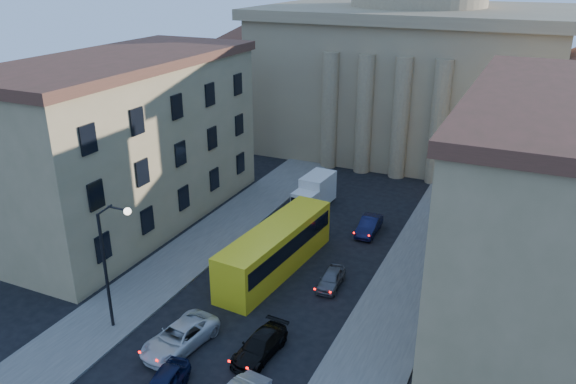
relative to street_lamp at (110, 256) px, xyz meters
The scene contains 13 objects.
sidewalk_left 11.38m from the street_lamp, 98.71° to the left, with size 5.00×60.00×0.15m, color #54514D.
sidewalk_right 19.14m from the street_lamp, 32.88° to the left, with size 5.00×60.00×0.15m, color #54514D.
church 48.43m from the street_lamp, 81.65° to the left, with size 68.02×28.76×36.60m.
building_left 17.36m from the street_lamp, 125.62° to the left, with size 11.60×26.60×14.70m.
building_right 27.84m from the street_lamp, 30.29° to the left, with size 11.60×26.60×14.70m.
street_lamp is the anchor object (origin of this frame).
car_left_near 8.52m from the street_lamp, 30.70° to the right, with size 1.63×4.04×1.38m, color black.
car_left_mid 6.46m from the street_lamp, ahead, with size 2.46×5.32×1.48m, color silver.
car_right_mid 10.54m from the street_lamp, ahead, with size 1.84×4.53×1.32m, color black.
car_right_far 15.56m from the street_lamp, 45.13° to the left, with size 1.44×3.59×1.22m, color #545459.
car_right_distant 23.03m from the street_lamp, 62.58° to the left, with size 1.48×4.24×1.40m, color #0E1233.
city_bus 12.89m from the street_lamp, 62.12° to the left, with size 3.96×12.84×3.56m.
box_truck 23.85m from the street_lamp, 80.32° to the left, with size 2.52×5.69×3.06m.
Camera 1 is at (15.35, -14.72, 21.71)m, focal length 35.00 mm.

